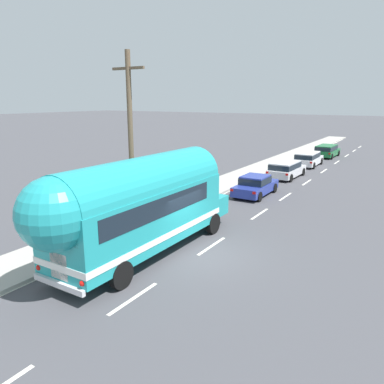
# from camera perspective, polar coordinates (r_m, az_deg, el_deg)

# --- Properties ---
(ground_plane) EXTENTS (300.00, 300.00, 0.00)m
(ground_plane) POSITION_cam_1_polar(r_m,az_deg,el_deg) (16.11, 1.07, -9.40)
(ground_plane) COLOR #424247
(lane_markings) EXTENTS (4.01, 80.00, 0.01)m
(lane_markings) POSITION_cam_1_polar(r_m,az_deg,el_deg) (28.19, 9.50, 0.64)
(lane_markings) COLOR silver
(lane_markings) RESTS_ON ground
(sidewalk_slab) EXTENTS (2.78, 90.00, 0.15)m
(sidewalk_slab) POSITION_cam_1_polar(r_m,az_deg,el_deg) (26.84, 2.26, 0.30)
(sidewalk_slab) COLOR #9E9B93
(sidewalk_slab) RESTS_ON ground
(utility_pole) EXTENTS (1.80, 0.24, 8.50)m
(utility_pole) POSITION_cam_1_polar(r_m,az_deg,el_deg) (18.14, -9.21, 7.56)
(utility_pole) COLOR brown
(utility_pole) RESTS_ON ground
(painted_bus) EXTENTS (2.66, 11.04, 4.12)m
(painted_bus) POSITION_cam_1_polar(r_m,az_deg,el_deg) (15.17, -8.35, -1.80)
(painted_bus) COLOR teal
(painted_bus) RESTS_ON ground
(car_lead) EXTENTS (1.91, 4.31, 1.37)m
(car_lead) POSITION_cam_1_polar(r_m,az_deg,el_deg) (25.83, 9.53, 1.07)
(car_lead) COLOR navy
(car_lead) RESTS_ON ground
(car_second) EXTENTS (2.07, 4.64, 1.37)m
(car_second) POSITION_cam_1_polar(r_m,az_deg,el_deg) (32.13, 13.97, 3.46)
(car_second) COLOR silver
(car_second) RESTS_ON ground
(car_third) EXTENTS (1.98, 4.54, 1.37)m
(car_third) POSITION_cam_1_polar(r_m,az_deg,el_deg) (38.42, 17.10, 4.92)
(car_third) COLOR white
(car_third) RESTS_ON ground
(car_fourth) EXTENTS (2.09, 4.58, 1.37)m
(car_fourth) POSITION_cam_1_polar(r_m,az_deg,el_deg) (45.06, 19.65, 5.96)
(car_fourth) COLOR #196633
(car_fourth) RESTS_ON ground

